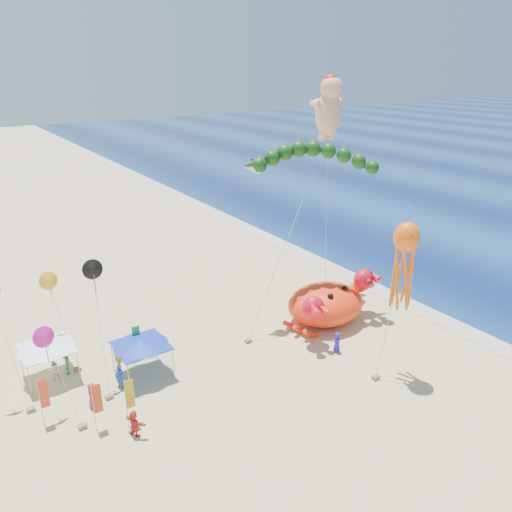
{
  "coord_description": "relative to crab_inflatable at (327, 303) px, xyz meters",
  "views": [
    {
      "loc": [
        -21.46,
        -26.95,
        20.09
      ],
      "look_at": [
        -2.0,
        2.0,
        6.5
      ],
      "focal_mm": 35.0,
      "sensor_mm": 36.0,
      "label": 1
    }
  ],
  "objects": [
    {
      "name": "ground",
      "position": [
        -3.76,
        -0.2,
        -1.73
      ],
      "size": [
        320.0,
        320.0,
        0.0
      ],
      "primitive_type": "plane",
      "color": "#D1B784",
      "rests_on": "ground"
    },
    {
      "name": "foam_strip",
      "position": [
        8.24,
        -0.2,
        -1.72
      ],
      "size": [
        320.0,
        320.0,
        0.0
      ],
      "primitive_type": "plane",
      "color": "silver",
      "rests_on": "ground"
    },
    {
      "name": "crab_inflatable",
      "position": [
        0.0,
        0.0,
        0.0
      ],
      "size": [
        8.94,
        6.8,
        3.92
      ],
      "color": "#FF2E0D",
      "rests_on": "ground"
    },
    {
      "name": "dragon_kite",
      "position": [
        0.12,
        2.53,
        11.06
      ],
      "size": [
        12.98,
        5.25,
        14.0
      ],
      "color": "#0F360E",
      "rests_on": "ground"
    },
    {
      "name": "cherub_kite",
      "position": [
        4.96,
        6.4,
        14.83
      ],
      "size": [
        3.25,
        3.97,
        19.17
      ],
      "color": "#EEAB91",
      "rests_on": "ground"
    },
    {
      "name": "octopus_kite",
      "position": [
        -0.66,
        -7.74,
        6.54
      ],
      "size": [
        3.02,
        1.58,
        10.76
      ],
      "color": "#FF640D",
      "rests_on": "ground"
    },
    {
      "name": "canopy_blue",
      "position": [
        -15.4,
        1.37,
        0.72
      ],
      "size": [
        3.7,
        3.7,
        2.71
      ],
      "color": "gray",
      "rests_on": "ground"
    },
    {
      "name": "canopy_white",
      "position": [
        -20.78,
        4.56,
        0.72
      ],
      "size": [
        3.63,
        3.63,
        2.71
      ],
      "color": "gray",
      "rests_on": "ground"
    },
    {
      "name": "feather_flags",
      "position": [
        -18.72,
        -0.79,
        0.29
      ],
      "size": [
        7.36,
        5.81,
        3.2
      ],
      "color": "gray",
      "rests_on": "ground"
    },
    {
      "name": "beachgoers",
      "position": [
        -15.43,
        0.62,
        -0.87
      ],
      "size": [
        24.12,
        9.81,
        1.89
      ],
      "color": "yellow",
      "rests_on": "ground"
    },
    {
      "name": "small_kites",
      "position": [
        -20.46,
        3.07,
        4.28
      ],
      "size": [
        7.2,
        9.37,
        8.66
      ],
      "color": "#CC4483",
      "rests_on": "ground"
    }
  ]
}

